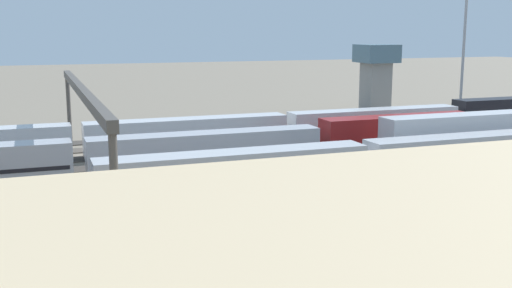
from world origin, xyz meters
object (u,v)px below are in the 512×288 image
(train_on_track_4, at_px, (185,152))
(train_on_track_2, at_px, (275,129))
(light_mast_0, at_px, (467,1))
(signal_gantry, at_px, (81,97))
(train_on_track_6, at_px, (364,163))
(control_tower, at_px, (376,72))

(train_on_track_4, relative_size, train_on_track_2, 0.73)
(light_mast_0, distance_m, signal_gantry, 64.80)
(train_on_track_2, relative_size, signal_gantry, 2.01)
(train_on_track_6, bearing_deg, control_tower, -121.86)
(light_mast_0, relative_size, signal_gantry, 0.64)
(signal_gantry, bearing_deg, light_mast_0, -158.90)
(train_on_track_2, xyz_separation_m, signal_gantry, (22.81, 10.00, 5.71))
(train_on_track_2, bearing_deg, train_on_track_4, 36.71)
(control_tower, bearing_deg, signal_gantry, 33.87)
(train_on_track_6, relative_size, control_tower, 4.18)
(train_on_track_4, bearing_deg, control_tower, -140.52)
(train_on_track_2, bearing_deg, control_tower, -139.27)
(train_on_track_4, xyz_separation_m, light_mast_0, (-50.29, -23.03, 16.03))
(train_on_track_2, xyz_separation_m, control_tower, (-27.95, -24.07, 4.59))
(train_on_track_4, distance_m, control_tower, 53.78)
(control_tower, bearing_deg, train_on_track_4, 39.48)
(light_mast_0, xyz_separation_m, signal_gantry, (59.69, 23.03, -10.33))
(train_on_track_6, bearing_deg, train_on_track_4, -35.59)
(train_on_track_6, xyz_separation_m, signal_gantry, (23.37, -10.00, 5.80))
(train_on_track_4, xyz_separation_m, train_on_track_6, (-13.98, 10.00, -0.10))
(train_on_track_4, distance_m, light_mast_0, 57.58)
(train_on_track_2, bearing_deg, train_on_track_6, 91.62)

